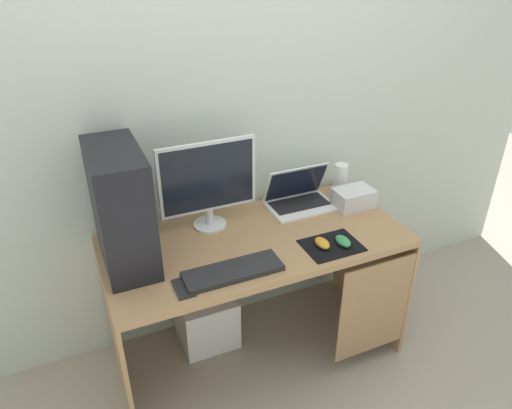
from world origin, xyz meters
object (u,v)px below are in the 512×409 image
object	(u,v)px
laptop	(299,198)
cell_phone	(183,288)
subwoofer	(206,317)
projector	(353,198)
monitor	(208,183)
keyboard	(233,271)
mouse_right	(343,241)
speaker	(340,179)
pc_tower	(121,208)
mouse_left	(322,243)

from	to	relation	value
laptop	cell_phone	size ratio (longest dim) A/B	2.61
laptop	subwoofer	world-z (taller)	laptop
laptop	projector	distance (m)	0.28
monitor	keyboard	bearing A→B (deg)	-95.23
monitor	cell_phone	size ratio (longest dim) A/B	3.61
cell_phone	subwoofer	size ratio (longest dim) A/B	0.44
laptop	subwoofer	size ratio (longest dim) A/B	1.15
mouse_right	speaker	bearing A→B (deg)	59.34
pc_tower	mouse_left	xyz separation A→B (m)	(0.82, -0.26, -0.24)
monitor	keyboard	size ratio (longest dim) A/B	1.12
keyboard	subwoofer	world-z (taller)	keyboard
pc_tower	speaker	xyz separation A→B (m)	(1.18, 0.16, -0.17)
pc_tower	subwoofer	xyz separation A→B (m)	(0.36, 0.12, -0.83)
mouse_right	subwoofer	size ratio (longest dim) A/B	0.33
laptop	mouse_left	size ratio (longest dim) A/B	3.54
subwoofer	cell_phone	bearing A→B (deg)	-116.03
keyboard	laptop	bearing A→B (deg)	37.64
speaker	cell_phone	world-z (taller)	speaker
monitor	subwoofer	xyz separation A→B (m)	(-0.05, 0.00, -0.81)
pc_tower	monitor	distance (m)	0.43
cell_phone	subwoofer	distance (m)	0.74
projector	subwoofer	size ratio (longest dim) A/B	0.68
mouse_left	cell_phone	distance (m)	0.66
projector	cell_phone	world-z (taller)	projector
pc_tower	cell_phone	bearing A→B (deg)	-61.53
keyboard	mouse_right	world-z (taller)	mouse_right
mouse_left	subwoofer	distance (m)	0.84
speaker	mouse_right	bearing A→B (deg)	-120.66
mouse_left	speaker	bearing A→B (deg)	49.58
cell_phone	mouse_left	bearing A→B (deg)	2.98
monitor	projector	xyz separation A→B (m)	(0.75, -0.11, -0.19)
subwoofer	pc_tower	bearing A→B (deg)	-161.69
pc_tower	mouse_left	distance (m)	0.89
monitor	laptop	world-z (taller)	monitor
pc_tower	keyboard	world-z (taller)	pc_tower
speaker	cell_phone	distance (m)	1.12
projector	cell_phone	bearing A→B (deg)	-163.42
keyboard	mouse_right	distance (m)	0.54
keyboard	cell_phone	bearing A→B (deg)	-176.22
monitor	speaker	world-z (taller)	monitor
pc_tower	speaker	bearing A→B (deg)	7.88
keyboard	pc_tower	bearing A→B (deg)	143.50
monitor	speaker	size ratio (longest dim) A/B	2.77
projector	pc_tower	bearing A→B (deg)	-179.82
mouse_left	mouse_right	distance (m)	0.10
pc_tower	laptop	bearing A→B (deg)	8.06
pc_tower	keyboard	size ratio (longest dim) A/B	1.23
subwoofer	keyboard	bearing A→B (deg)	-87.66
monitor	mouse_right	world-z (taller)	monitor
pc_tower	laptop	distance (m)	0.94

